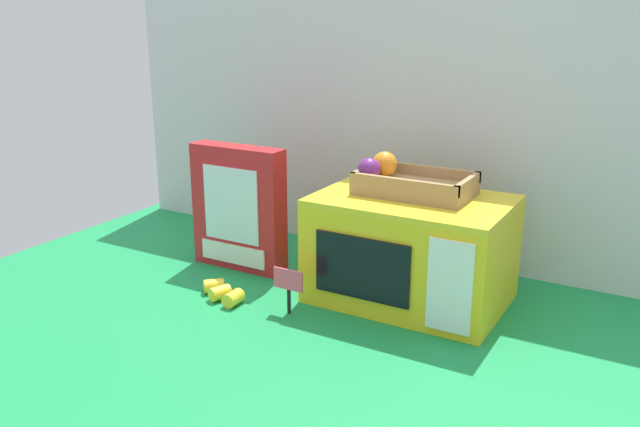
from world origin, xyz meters
TOP-DOWN VIEW (x-y plane):
  - ground_plane at (0.00, 0.00)m, footprint 1.70×1.70m
  - display_back_panel at (0.00, 0.29)m, footprint 1.61×0.03m
  - toy_microwave at (0.17, 0.02)m, footprint 0.41×0.29m
  - food_groups_crate at (0.14, 0.05)m, footprint 0.24×0.15m
  - cookie_set_box at (-0.27, -0.01)m, footprint 0.25×0.06m
  - price_sign at (-0.02, -0.18)m, footprint 0.07×0.01m
  - loose_toy_banana at (-0.19, -0.19)m, footprint 0.12×0.08m

SIDE VIEW (x-z plane):
  - ground_plane at x=0.00m, z-range 0.00..0.00m
  - loose_toy_banana at x=-0.19m, z-range 0.00..0.03m
  - price_sign at x=-0.02m, z-range 0.02..0.12m
  - toy_microwave at x=0.17m, z-range 0.00..0.23m
  - cookie_set_box at x=-0.27m, z-range 0.00..0.31m
  - food_groups_crate at x=0.14m, z-range 0.22..0.30m
  - display_back_panel at x=0.00m, z-range 0.00..0.68m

